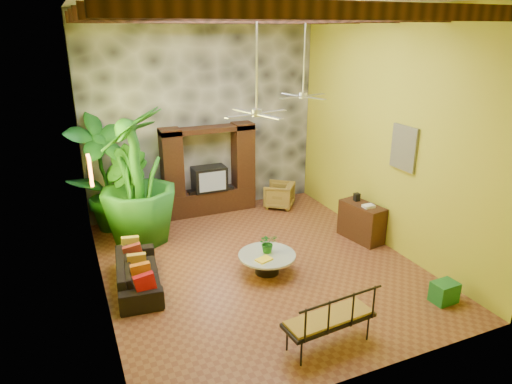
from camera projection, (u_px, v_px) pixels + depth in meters
name	position (u px, v px, depth m)	size (l,w,h in m)	color
ground	(258.00, 264.00, 9.39)	(7.00, 7.00, 0.00)	brown
ceiling	(258.00, 2.00, 7.70)	(6.00, 7.00, 0.02)	silver
back_wall	(203.00, 115.00, 11.56)	(6.00, 0.02, 5.00)	gold
left_wall	(89.00, 164.00, 7.42)	(0.02, 7.00, 5.00)	gold
right_wall	(387.00, 132.00, 9.67)	(0.02, 7.00, 5.00)	gold
stone_accent_wall	(203.00, 115.00, 11.51)	(5.98, 0.10, 4.98)	#303136
ceiling_beams	(258.00, 16.00, 7.77)	(5.95, 5.36, 0.22)	#3B1D12
entertainment_center	(209.00, 177.00, 11.77)	(2.40, 0.55, 2.30)	black
ceiling_fan_front	(257.00, 101.00, 7.82)	(1.28, 1.28, 1.86)	silver
ceiling_fan_back	(303.00, 86.00, 9.87)	(1.28, 1.28, 1.86)	silver
wall_art_mask	(90.00, 170.00, 8.43)	(0.06, 0.32, 0.55)	orange
wall_art_painting	(404.00, 148.00, 9.20)	(0.06, 0.70, 0.90)	#235582
sofa	(138.00, 273.00, 8.50)	(1.93, 0.75, 0.56)	black
wicker_armchair	(279.00, 195.00, 12.30)	(0.72, 0.74, 0.67)	brown
tall_plant_a	(103.00, 173.00, 10.51)	(1.50, 1.01, 2.84)	#16561B
tall_plant_b	(127.00, 195.00, 10.14)	(1.18, 0.95, 2.14)	#1C5B18
tall_plant_c	(137.00, 177.00, 9.96)	(1.70, 1.70, 3.04)	#1F641A
coffee_table	(267.00, 261.00, 8.99)	(1.13, 1.13, 0.40)	black
centerpiece_plant	(268.00, 243.00, 8.97)	(0.35, 0.31, 0.39)	#1E671B
yellow_tray	(264.00, 260.00, 8.70)	(0.30, 0.21, 0.03)	yellow
iron_bench	(332.00, 318.00, 6.75)	(1.48, 0.64, 0.57)	black
side_console	(361.00, 222.00, 10.37)	(0.48, 1.06, 0.85)	#3B1D12
green_bin	(444.00, 292.00, 8.04)	(0.43, 0.33, 0.38)	#1C6A25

